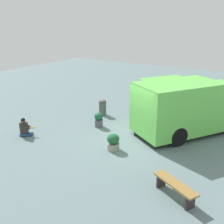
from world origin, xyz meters
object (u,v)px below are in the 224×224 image
(plaza_bench, at_px, (175,186))
(trash_bin, at_px, (103,107))
(food_truck, at_px, (190,108))
(planter_flowering_near, at_px, (113,142))
(planter_flowering_far, at_px, (99,120))
(person_customer, at_px, (25,129))

(plaza_bench, height_order, trash_bin, trash_bin)
(food_truck, height_order, planter_flowering_near, food_truck)
(planter_flowering_far, distance_m, trash_bin, 1.85)
(person_customer, relative_size, trash_bin, 1.00)
(planter_flowering_near, relative_size, planter_flowering_far, 0.96)
(planter_flowering_near, bearing_deg, trash_bin, -49.75)
(food_truck, bearing_deg, trash_bin, 1.88)
(planter_flowering_far, distance_m, plaza_bench, 6.46)
(person_customer, height_order, planter_flowering_near, person_customer)
(person_customer, distance_m, trash_bin, 4.68)
(planter_flowering_far, bearing_deg, food_truck, -156.41)
(planter_flowering_near, bearing_deg, planter_flowering_far, -41.74)
(planter_flowering_near, bearing_deg, person_customer, 13.25)
(person_customer, distance_m, planter_flowering_near, 4.45)
(planter_flowering_near, bearing_deg, food_truck, -119.95)
(food_truck, distance_m, planter_flowering_far, 4.56)
(planter_flowering_far, height_order, trash_bin, trash_bin)
(food_truck, xyz_separation_m, trash_bin, (4.99, 0.16, -0.78))
(planter_flowering_near, bearing_deg, plaza_bench, 152.79)
(planter_flowering_near, xyz_separation_m, plaza_bench, (-3.37, 1.73, 0.02))
(person_customer, bearing_deg, planter_flowering_far, -129.14)
(person_customer, bearing_deg, food_truck, -144.19)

